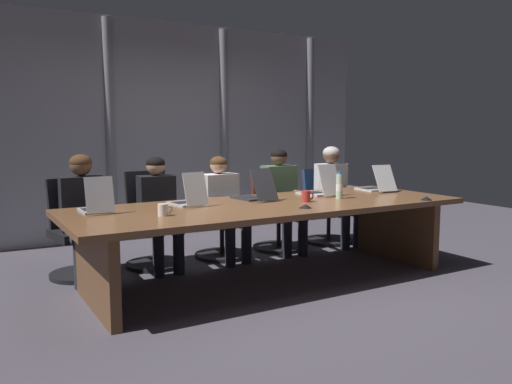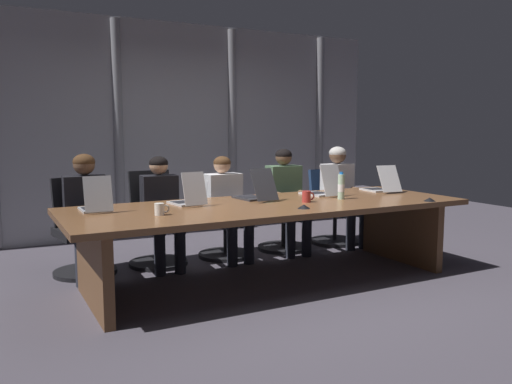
{
  "view_description": "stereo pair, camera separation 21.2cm",
  "coord_description": "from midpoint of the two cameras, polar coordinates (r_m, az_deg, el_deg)",
  "views": [
    {
      "loc": [
        -2.49,
        -3.99,
        1.41
      ],
      "look_at": [
        -0.1,
        0.1,
        0.82
      ],
      "focal_mm": 36.57,
      "sensor_mm": 36.0,
      "label": 1
    },
    {
      "loc": [
        -2.3,
        -4.09,
        1.41
      ],
      "look_at": [
        -0.1,
        0.1,
        0.82
      ],
      "focal_mm": 36.57,
      "sensor_mm": 36.0,
      "label": 2
    }
  ],
  "objects": [
    {
      "name": "laptop_left_end",
      "position": [
        4.45,
        -18.39,
        -1.41
      ],
      "size": [
        0.22,
        0.37,
        0.3
      ],
      "rotation": [
        0.0,
        0.0,
        1.57
      ],
      "color": "#A8ADB7",
      "rests_on": "conference_table"
    },
    {
      "name": "office_chair_center",
      "position": [
        5.77,
        -4.98,
        -3.72
      ],
      "size": [
        0.6,
        0.6,
        0.9
      ],
      "rotation": [
        0.0,
        0.0,
        -1.67
      ],
      "color": "navy",
      "rests_on": "ground_plane"
    },
    {
      "name": "laptop_left_mid",
      "position": [
        4.67,
        -8.74,
        -0.76
      ],
      "size": [
        0.26,
        0.41,
        0.3
      ],
      "rotation": [
        0.0,
        0.0,
        1.69
      ],
      "color": "#BCBCC1",
      "rests_on": "conference_table"
    },
    {
      "name": "office_chair_right_mid",
      "position": [
        6.11,
        1.2,
        -3.03
      ],
      "size": [
        0.6,
        0.6,
        0.92
      ],
      "rotation": [
        0.0,
        0.0,
        -1.45
      ],
      "color": "#511E19",
      "rests_on": "ground_plane"
    },
    {
      "name": "person_right_end",
      "position": [
        6.36,
        7.74,
        0.34
      ],
      "size": [
        0.39,
        0.56,
        1.19
      ],
      "rotation": [
        0.0,
        0.0,
        -1.52
      ],
      "color": "silver",
      "rests_on": "ground_plane"
    },
    {
      "name": "water_bottle_primary",
      "position": [
        5.11,
        7.94,
        0.62
      ],
      "size": [
        0.07,
        0.07,
        0.26
      ],
      "color": "#ADD1B2",
      "rests_on": "conference_table"
    },
    {
      "name": "coffee_mug_far",
      "position": [
        4.85,
        4.29,
        -0.47
      ],
      "size": [
        0.13,
        0.08,
        0.1
      ],
      "color": "#B2332D",
      "rests_on": "conference_table"
    },
    {
      "name": "conference_mic_left_side",
      "position": [
        4.47,
        4.08,
        -1.56
      ],
      "size": [
        0.11,
        0.11,
        0.03
      ],
      "primitive_type": "cone",
      "color": "black",
      "rests_on": "conference_table"
    },
    {
      "name": "person_right_mid",
      "position": [
        5.92,
        1.87,
        -0.25
      ],
      "size": [
        0.41,
        0.57,
        1.17
      ],
      "rotation": [
        0.0,
        0.0,
        -1.65
      ],
      "color": "#4C6B4C",
      "rests_on": "ground_plane"
    },
    {
      "name": "laptop_right_end",
      "position": [
        5.83,
        11.92,
        0.68
      ],
      "size": [
        0.28,
        0.48,
        0.29
      ],
      "rotation": [
        0.0,
        0.0,
        1.48
      ],
      "color": "#BCBCC1",
      "rests_on": "conference_table"
    },
    {
      "name": "conference_table",
      "position": [
        4.77,
        0.33,
        -2.96
      ],
      "size": [
        3.66,
        1.29,
        0.72
      ],
      "color": "brown",
      "rests_on": "ground_plane"
    },
    {
      "name": "conference_mic_middle",
      "position": [
        5.19,
        17.04,
        -0.67
      ],
      "size": [
        0.11,
        0.11,
        0.03
      ],
      "primitive_type": "cone",
      "color": "black",
      "rests_on": "conference_table"
    },
    {
      "name": "office_chair_right_end",
      "position": [
        6.52,
        6.77,
        -2.49
      ],
      "size": [
        0.6,
        0.6,
        0.9
      ],
      "rotation": [
        0.0,
        0.0,
        -1.54
      ],
      "color": "navy",
      "rests_on": "ground_plane"
    },
    {
      "name": "laptop_right_mid",
      "position": [
        5.35,
        5.8,
        0.31
      ],
      "size": [
        0.27,
        0.46,
        0.32
      ],
      "rotation": [
        0.0,
        0.0,
        1.67
      ],
      "color": "#BCBCC1",
      "rests_on": "conference_table"
    },
    {
      "name": "person_left_mid",
      "position": [
        5.29,
        -11.69,
        -1.53
      ],
      "size": [
        0.39,
        0.56,
        1.13
      ],
      "rotation": [
        0.0,
        0.0,
        -1.63
      ],
      "color": "black",
      "rests_on": "ground_plane"
    },
    {
      "name": "curtain_backdrop",
      "position": [
        7.06,
        -10.54,
        6.73
      ],
      "size": [
        6.01,
        0.17,
        2.77
      ],
      "color": "#9999A0",
      "rests_on": "ground_plane"
    },
    {
      "name": "ground_plane",
      "position": [
        4.9,
        0.33,
        -9.66
      ],
      "size": [
        12.02,
        12.02,
        0.0
      ],
      "primitive_type": "plane",
      "color": "#47424C"
    },
    {
      "name": "person_center",
      "position": [
        5.56,
        -4.7,
        -1.08
      ],
      "size": [
        0.43,
        0.57,
        1.11
      ],
      "rotation": [
        0.0,
        0.0,
        -1.48
      ],
      "color": "silver",
      "rests_on": "ground_plane"
    },
    {
      "name": "person_left_end",
      "position": [
        5.12,
        -19.43,
        -1.72
      ],
      "size": [
        0.42,
        0.56,
        1.17
      ],
      "rotation": [
        0.0,
        0.0,
        -1.62
      ],
      "color": "black",
      "rests_on": "ground_plane"
    },
    {
      "name": "coffee_mug_near",
      "position": [
        4.15,
        -11.55,
        -1.93
      ],
      "size": [
        0.12,
        0.08,
        0.1
      ],
      "color": "white",
      "rests_on": "conference_table"
    },
    {
      "name": "office_chair_left_mid",
      "position": [
        5.49,
        -12.3,
        -4.2
      ],
      "size": [
        0.6,
        0.6,
        0.96
      ],
      "rotation": [
        0.0,
        0.0,
        -1.54
      ],
      "color": "black",
      "rests_on": "ground_plane"
    },
    {
      "name": "laptop_center",
      "position": [
        4.98,
        -1.44,
        -0.19
      ],
      "size": [
        0.28,
        0.5,
        0.31
      ],
      "rotation": [
        0.0,
        0.0,
        1.66
      ],
      "color": "#2D2D33",
      "rests_on": "conference_table"
    },
    {
      "name": "office_chair_left_end",
      "position": [
        5.32,
        -19.91,
        -4.95
      ],
      "size": [
        0.6,
        0.61,
        0.93
      ],
      "rotation": [
        0.0,
        0.0,
        -1.4
      ],
      "color": "black",
      "rests_on": "ground_plane"
    }
  ]
}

